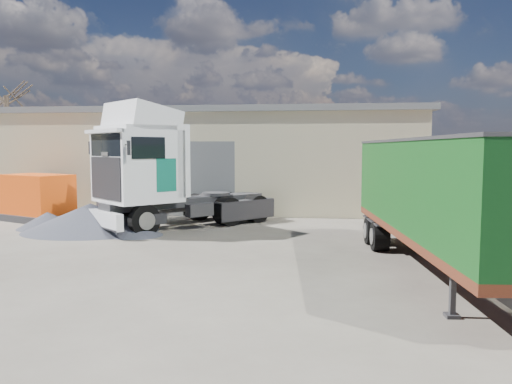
# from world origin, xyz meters

# --- Properties ---
(ground) EXTENTS (120.00, 120.00, 0.00)m
(ground) POSITION_xyz_m (0.00, 0.00, 0.00)
(ground) COLOR black
(ground) RESTS_ON ground
(warehouse) EXTENTS (30.60, 12.60, 5.42)m
(warehouse) POSITION_xyz_m (-6.00, 16.00, 2.66)
(warehouse) COLOR beige
(warehouse) RESTS_ON ground
(bare_tree) EXTENTS (4.00, 4.00, 9.60)m
(bare_tree) POSITION_xyz_m (-18.00, 20.00, 7.92)
(bare_tree) COLOR #382B21
(bare_tree) RESTS_ON ground
(tractor_unit) EXTENTS (7.09, 7.38, 5.06)m
(tractor_unit) POSITION_xyz_m (-2.47, 6.14, 2.13)
(tractor_unit) COLOR black
(tractor_unit) RESTS_ON ground
(box_trailer) EXTENTS (3.07, 10.71, 3.51)m
(box_trailer) POSITION_xyz_m (6.96, -0.14, 2.14)
(box_trailer) COLOR #2D2D30
(box_trailer) RESTS_ON ground
(panel_van) EXTENTS (3.51, 5.04, 1.91)m
(panel_van) POSITION_xyz_m (-4.34, 9.62, 0.99)
(panel_van) COLOR black
(panel_van) RESTS_ON ground
(orange_skip) EXTENTS (3.91, 3.28, 2.09)m
(orange_skip) POSITION_xyz_m (-8.76, 7.80, 0.91)
(orange_skip) COLOR #2D2D30
(orange_skip) RESTS_ON ground
(gravel_heap) EXTENTS (6.82, 6.13, 1.11)m
(gravel_heap) POSITION_xyz_m (-5.11, 5.23, 0.51)
(gravel_heap) COLOR black
(gravel_heap) RESTS_ON ground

